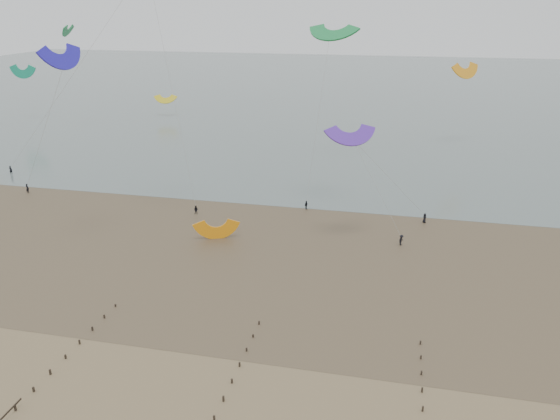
# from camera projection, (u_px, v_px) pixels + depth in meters

# --- Properties ---
(ground) EXTENTS (500.00, 500.00, 0.00)m
(ground) POSITION_uv_depth(u_px,v_px,m) (188.00, 387.00, 52.39)
(ground) COLOR brown
(ground) RESTS_ON ground
(sea_and_shore) EXTENTS (500.00, 665.00, 0.03)m
(sea_and_shore) POSITION_uv_depth(u_px,v_px,m) (245.00, 240.00, 84.57)
(sea_and_shore) COLOR #475654
(sea_and_shore) RESTS_ON ground
(kitesurfer_lead) EXTENTS (0.75, 0.55, 1.87)m
(kitesurfer_lead) POSITION_uv_depth(u_px,v_px,m) (27.00, 188.00, 105.03)
(kitesurfer_lead) COLOR black
(kitesurfer_lead) RESTS_ON ground
(kitesurfers) EXTENTS (119.75, 25.85, 1.89)m
(kitesurfers) POSITION_uv_depth(u_px,v_px,m) (369.00, 209.00, 94.88)
(kitesurfers) COLOR black
(kitesurfers) RESTS_ON ground
(grounded_kite) EXTENTS (7.31, 6.56, 3.30)m
(grounded_kite) POSITION_uv_depth(u_px,v_px,m) (217.00, 239.00, 85.12)
(grounded_kite) COLOR orange
(grounded_kite) RESTS_ON ground
(kites_airborne) EXTENTS (238.01, 125.67, 45.38)m
(kites_airborne) POSITION_uv_depth(u_px,v_px,m) (315.00, 62.00, 124.63)
(kites_airborne) COLOR #281ECF
(kites_airborne) RESTS_ON ground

